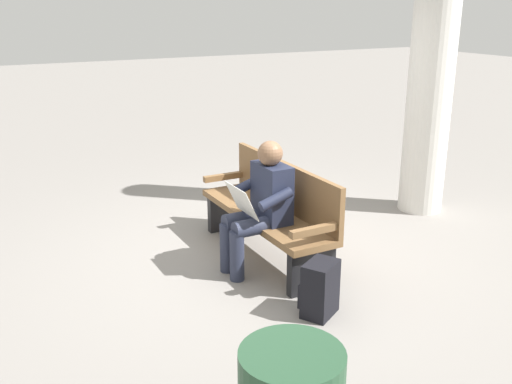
% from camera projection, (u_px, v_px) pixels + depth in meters
% --- Properties ---
extents(ground_plane, '(40.00, 40.00, 0.00)m').
position_uv_depth(ground_plane, '(264.00, 256.00, 5.54)').
color(ground_plane, gray).
extents(bench_near, '(1.80, 0.48, 0.90)m').
position_uv_depth(bench_near, '(271.00, 210.00, 5.43)').
color(bench_near, brown).
rests_on(bench_near, ground).
extents(person_seated, '(0.57, 0.57, 1.18)m').
position_uv_depth(person_seated, '(261.00, 203.00, 5.09)').
color(person_seated, '#1E2338').
rests_on(person_seated, ground).
extents(backpack, '(0.34, 0.35, 0.44)m').
position_uv_depth(backpack, '(319.00, 289.00, 4.45)').
color(backpack, black).
rests_on(backpack, ground).
extents(support_pillar, '(0.50, 0.50, 3.85)m').
position_uv_depth(support_pillar, '(435.00, 40.00, 6.22)').
color(support_pillar, silver).
rests_on(support_pillar, ground).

